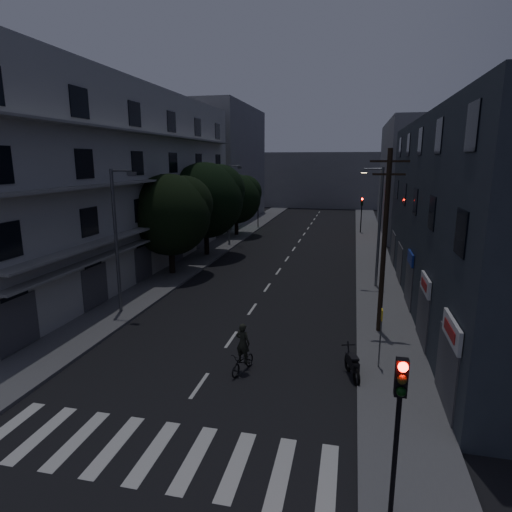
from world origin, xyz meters
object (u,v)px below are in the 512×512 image
at_px(utility_pole, 385,239).
at_px(cyclist, 243,356).
at_px(traffic_signal_near, 399,406).
at_px(bus_stop_sign, 381,328).
at_px(motorcycle, 352,366).

bearing_deg(utility_pole, cyclist, -136.14).
relative_size(traffic_signal_near, bus_stop_sign, 1.62).
relative_size(bus_stop_sign, motorcycle, 1.30).
bearing_deg(traffic_signal_near, cyclist, 129.71).
bearing_deg(utility_pole, bus_stop_sign, -92.91).
height_order(bus_stop_sign, motorcycle, bus_stop_sign).
distance_m(utility_pole, bus_stop_sign, 5.05).
height_order(traffic_signal_near, bus_stop_sign, traffic_signal_near).
bearing_deg(motorcycle, bus_stop_sign, 22.30).
bearing_deg(utility_pole, traffic_signal_near, -91.53).
bearing_deg(motorcycle, traffic_signal_near, -98.50).
bearing_deg(bus_stop_sign, utility_pole, 87.09).
bearing_deg(cyclist, bus_stop_sign, 30.09).
relative_size(utility_pole, cyclist, 4.22).
height_order(utility_pole, cyclist, utility_pole).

